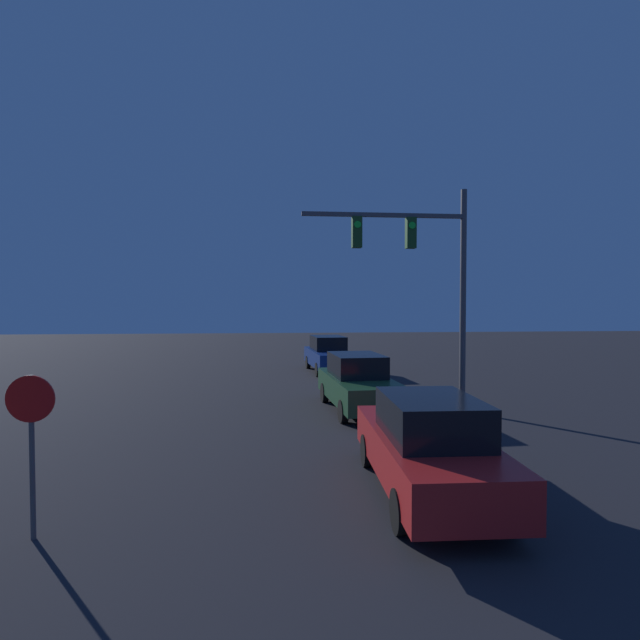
{
  "coord_description": "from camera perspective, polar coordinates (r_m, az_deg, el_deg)",
  "views": [
    {
      "loc": [
        -1.12,
        4.23,
        3.21
      ],
      "look_at": [
        0.0,
        15.47,
        2.85
      ],
      "focal_mm": 28.0,
      "sensor_mm": 36.0,
      "label": 1
    }
  ],
  "objects": [
    {
      "name": "traffic_signal_mast",
      "position": [
        15.07,
        11.81,
        6.22
      ],
      "size": [
        4.9,
        0.3,
        6.6
      ],
      "color": "#4C4C51",
      "rests_on": "ground_plane"
    },
    {
      "name": "stop_sign",
      "position": [
        7.95,
        -30.13,
        -10.5
      ],
      "size": [
        0.64,
        0.07,
        2.25
      ],
      "color": "#4C4C51",
      "rests_on": "ground_plane"
    },
    {
      "name": "car_near",
      "position": [
        8.84,
        12.19,
        -13.84
      ],
      "size": [
        1.87,
        4.75,
        1.69
      ],
      "rotation": [
        0.0,
        0.0,
        -0.03
      ],
      "color": "#B21E1E",
      "rests_on": "ground_plane"
    },
    {
      "name": "car_far",
      "position": [
        23.73,
        1.0,
        -3.94
      ],
      "size": [
        2.05,
        4.81,
        1.69
      ],
      "rotation": [
        0.0,
        0.0,
        3.22
      ],
      "color": "navy",
      "rests_on": "ground_plane"
    },
    {
      "name": "car_mid",
      "position": [
        15.23,
        4.36,
        -7.17
      ],
      "size": [
        2.0,
        4.79,
        1.69
      ],
      "rotation": [
        0.0,
        0.0,
        3.21
      ],
      "color": "#1E4728",
      "rests_on": "ground_plane"
    }
  ]
}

